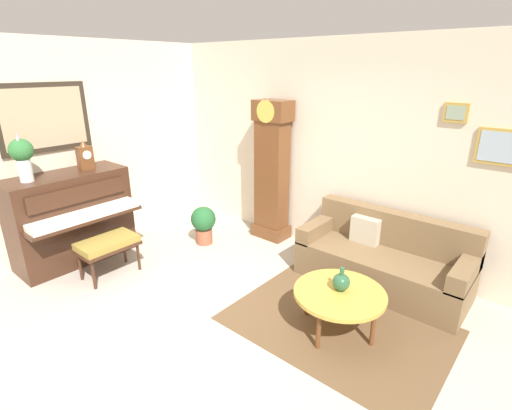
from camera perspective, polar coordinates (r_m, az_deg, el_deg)
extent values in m
cube|color=#B2A899|center=(4.16, -9.08, -17.33)|extent=(6.40, 6.00, 0.10)
cube|color=beige|center=(5.69, -27.55, 7.06)|extent=(0.10, 4.90, 2.80)
cube|color=#33281E|center=(5.52, -29.02, 11.28)|extent=(0.03, 1.10, 0.84)
cube|color=tan|center=(5.51, -28.96, 11.28)|extent=(0.01, 0.98, 0.72)
cube|color=beige|center=(5.28, 10.20, 8.16)|extent=(5.30, 0.10, 2.80)
cube|color=#B28E3D|center=(4.56, 27.61, 12.09)|extent=(0.24, 0.03, 0.20)
cube|color=gray|center=(4.54, 27.57, 12.08)|extent=(0.18, 0.01, 0.14)
cube|color=#B28E3D|center=(4.51, 33.14, 7.16)|extent=(0.52, 0.03, 0.36)
cube|color=#9EB2C1|center=(4.50, 33.11, 7.13)|extent=(0.46, 0.01, 0.30)
cube|color=brown|center=(4.12, 11.94, -16.99)|extent=(2.10, 1.50, 0.01)
cube|color=#3D2316|center=(5.54, -25.77, -1.70)|extent=(0.60, 1.44, 1.18)
cube|color=#3D2316|center=(5.14, -23.89, -1.97)|extent=(0.28, 1.38, 0.04)
cube|color=white|center=(5.12, -23.98, -1.35)|extent=(0.26, 1.32, 0.08)
cube|color=#3D2316|center=(5.14, -24.90, 1.44)|extent=(0.03, 1.20, 0.20)
cube|color=#3D2316|center=(5.03, -21.18, -5.83)|extent=(0.42, 0.70, 0.04)
cube|color=olive|center=(5.00, -21.27, -5.21)|extent=(0.40, 0.68, 0.08)
cylinder|color=#3D2316|center=(4.87, -23.03, -9.60)|extent=(0.04, 0.04, 0.36)
cylinder|color=#3D2316|center=(5.11, -17.09, -7.36)|extent=(0.04, 0.04, 0.36)
cylinder|color=#3D2316|center=(5.13, -24.71, -8.30)|extent=(0.04, 0.04, 0.36)
cylinder|color=#3D2316|center=(5.36, -18.98, -6.26)|extent=(0.04, 0.04, 0.36)
cube|color=brown|center=(5.86, 2.25, -3.80)|extent=(0.52, 0.34, 0.18)
cube|color=brown|center=(5.59, 2.36, 3.72)|extent=(0.44, 0.28, 1.78)
cube|color=brown|center=(5.40, 2.51, 13.87)|extent=(0.52, 0.32, 0.28)
cylinder|color=gold|center=(5.28, 1.44, 13.74)|extent=(0.30, 0.02, 0.30)
cylinder|color=gold|center=(5.53, 2.05, 4.21)|extent=(0.03, 0.03, 0.70)
cube|color=brown|center=(4.78, 18.05, -9.11)|extent=(1.90, 0.80, 0.42)
cube|color=brown|center=(4.86, 19.96, -3.45)|extent=(1.90, 0.20, 0.44)
cube|color=brown|center=(4.98, 9.32, -3.38)|extent=(0.18, 0.80, 0.20)
cube|color=brown|center=(4.45, 28.74, -8.69)|extent=(0.18, 0.80, 0.20)
cube|color=#B7AD93|center=(4.83, 15.91, -3.62)|extent=(0.34, 0.12, 0.32)
cylinder|color=gold|center=(3.84, 12.35, -12.73)|extent=(0.88, 0.88, 0.04)
torus|color=brown|center=(3.84, 12.35, -12.73)|extent=(0.88, 0.88, 0.04)
cylinder|color=brown|center=(4.23, 14.52, -13.02)|extent=(0.04, 0.04, 0.39)
cylinder|color=brown|center=(3.84, 17.02, -17.05)|extent=(0.04, 0.04, 0.39)
cylinder|color=brown|center=(3.70, 9.29, -17.96)|extent=(0.04, 0.04, 0.39)
cylinder|color=brown|center=(4.10, 7.59, -13.64)|extent=(0.04, 0.04, 0.39)
cube|color=brown|center=(5.44, -24.07, 6.39)|extent=(0.12, 0.18, 0.30)
cylinder|color=white|center=(5.37, -23.85, 6.82)|extent=(0.01, 0.11, 0.11)
cone|color=brown|center=(5.40, -24.36, 8.34)|extent=(0.10, 0.10, 0.08)
cylinder|color=silver|center=(5.18, -31.11, 4.41)|extent=(0.15, 0.15, 0.26)
sphere|color=#2D6B33|center=(5.14, -31.59, 6.98)|extent=(0.26, 0.26, 0.26)
cone|color=#D199B7|center=(5.08, -31.95, 8.31)|extent=(0.06, 0.06, 0.16)
cylinder|color=#234C33|center=(3.85, 12.46, -12.15)|extent=(0.09, 0.09, 0.01)
sphere|color=#285638|center=(3.81, 12.55, -11.14)|extent=(0.17, 0.17, 0.17)
cylinder|color=#285638|center=(3.76, 12.69, -9.63)|extent=(0.04, 0.04, 0.08)
cylinder|color=#935138|center=(5.68, -7.73, -4.59)|extent=(0.24, 0.24, 0.22)
sphere|color=#235B2D|center=(5.57, -7.85, -2.06)|extent=(0.36, 0.36, 0.36)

